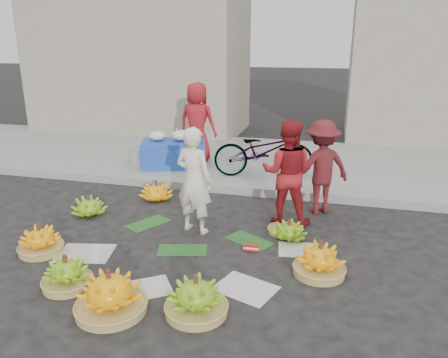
% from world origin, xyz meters
% --- Properties ---
extents(ground, '(80.00, 80.00, 0.00)m').
position_xyz_m(ground, '(0.00, 0.00, 0.00)').
color(ground, black).
rests_on(ground, ground).
extents(curb, '(40.00, 0.25, 0.15)m').
position_xyz_m(curb, '(0.00, 2.20, 0.07)').
color(curb, gray).
rests_on(curb, ground).
extents(sidewalk, '(40.00, 4.00, 0.12)m').
position_xyz_m(sidewalk, '(0.00, 4.30, 0.06)').
color(sidewalk, gray).
rests_on(sidewalk, ground).
extents(building_left, '(6.00, 3.00, 4.00)m').
position_xyz_m(building_left, '(-4.00, 7.20, 2.00)').
color(building_left, gray).
rests_on(building_left, sidewalk).
extents(newspaper_scatter, '(3.20, 1.80, 0.00)m').
position_xyz_m(newspaper_scatter, '(0.00, -0.80, 0.00)').
color(newspaper_scatter, silver).
rests_on(newspaper_scatter, ground).
extents(banana_leaves, '(2.00, 1.00, 0.00)m').
position_xyz_m(banana_leaves, '(-0.10, 0.20, 0.00)').
color(banana_leaves, '#194C1B').
rests_on(banana_leaves, ground).
extents(banana_bunch_0, '(0.56, 0.56, 0.40)m').
position_xyz_m(banana_bunch_0, '(-1.87, -0.72, 0.16)').
color(banana_bunch_0, olive).
rests_on(banana_bunch_0, ground).
extents(banana_bunch_1, '(0.54, 0.54, 0.39)m').
position_xyz_m(banana_bunch_1, '(-1.05, -1.37, 0.16)').
color(banana_bunch_1, olive).
rests_on(banana_bunch_1, ground).
extents(banana_bunch_2, '(0.80, 0.80, 0.48)m').
position_xyz_m(banana_bunch_2, '(-0.34, -1.67, 0.21)').
color(banana_bunch_2, olive).
rests_on(banana_bunch_2, ground).
extents(banana_bunch_3, '(0.68, 0.68, 0.44)m').
position_xyz_m(banana_bunch_3, '(0.51, -1.48, 0.19)').
color(banana_bunch_3, olive).
rests_on(banana_bunch_3, ground).
extents(banana_bunch_4, '(0.60, 0.60, 0.42)m').
position_xyz_m(banana_bunch_4, '(1.68, -0.37, 0.18)').
color(banana_bunch_4, olive).
rests_on(banana_bunch_4, ground).
extents(banana_bunch_5, '(0.58, 0.58, 0.29)m').
position_xyz_m(banana_bunch_5, '(1.22, 0.51, 0.12)').
color(banana_bunch_5, '#5C9B16').
rests_on(banana_bunch_5, ground).
extents(banana_bunch_6, '(0.51, 0.51, 0.33)m').
position_xyz_m(banana_bunch_6, '(-1.95, 0.60, 0.14)').
color(banana_bunch_6, '#5C9B16').
rests_on(banana_bunch_6, ground).
extents(banana_bunch_7, '(0.64, 0.64, 0.35)m').
position_xyz_m(banana_bunch_7, '(-1.18, 1.50, 0.15)').
color(banana_bunch_7, '#FFAC0C').
rests_on(banana_bunch_7, ground).
extents(basket_spare, '(0.64, 0.64, 0.06)m').
position_xyz_m(basket_spare, '(1.15, 0.71, 0.03)').
color(basket_spare, olive).
rests_on(basket_spare, ground).
extents(incense_stack, '(0.21, 0.07, 0.08)m').
position_xyz_m(incense_stack, '(0.79, 0.01, 0.05)').
color(incense_stack, red).
rests_on(incense_stack, ground).
extents(vendor_cream, '(0.63, 0.50, 1.53)m').
position_xyz_m(vendor_cream, '(-0.13, 0.44, 0.77)').
color(vendor_cream, '#E9E4C4').
rests_on(vendor_cream, ground).
extents(vendor_red, '(0.77, 0.60, 1.57)m').
position_xyz_m(vendor_red, '(1.10, 1.08, 0.79)').
color(vendor_red, '#A91A1D').
rests_on(vendor_red, ground).
extents(man_striped, '(1.12, 0.97, 1.50)m').
position_xyz_m(man_striped, '(1.57, 1.64, 0.75)').
color(man_striped, maroon).
rests_on(man_striped, ground).
extents(flower_table, '(1.48, 1.18, 0.75)m').
position_xyz_m(flower_table, '(-1.49, 3.19, 0.43)').
color(flower_table, '#193DA7').
rests_on(flower_table, sidewalk).
extents(grey_bucket, '(0.30, 0.30, 0.34)m').
position_xyz_m(grey_bucket, '(-2.30, 3.08, 0.29)').
color(grey_bucket, gray).
rests_on(grey_bucket, sidewalk).
extents(flower_vendor, '(0.89, 0.63, 1.69)m').
position_xyz_m(flower_vendor, '(-1.15, 3.76, 0.97)').
color(flower_vendor, '#A91A1D').
rests_on(flower_vendor, sidewalk).
extents(bicycle, '(1.06, 1.99, 1.00)m').
position_xyz_m(bicycle, '(0.43, 2.96, 0.62)').
color(bicycle, gray).
rests_on(bicycle, sidewalk).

